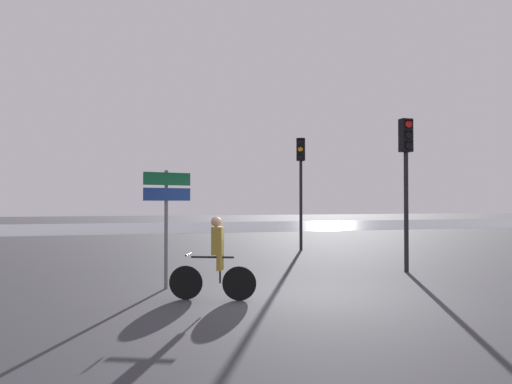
{
  "coord_description": "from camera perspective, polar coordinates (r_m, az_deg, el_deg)",
  "views": [
    {
      "loc": [
        -3.64,
        -9.39,
        1.91
      ],
      "look_at": [
        0.5,
        5.0,
        2.2
      ],
      "focal_mm": 35.0,
      "sensor_mm": 36.0,
      "label": 1
    }
  ],
  "objects": [
    {
      "name": "traffic_light_near_right",
      "position": [
        14.15,
        16.77,
        2.97
      ],
      "size": [
        0.32,
        0.34,
        4.16
      ],
      "rotation": [
        0.0,
        0.0,
        3.15
      ],
      "color": "black",
      "rests_on": "ground"
    },
    {
      "name": "water_strip",
      "position": [
        38.23,
        -10.59,
        -3.96
      ],
      "size": [
        80.0,
        16.0,
        0.01
      ],
      "primitive_type": "cube",
      "color": "slate",
      "rests_on": "ground"
    },
    {
      "name": "traffic_light_far_right",
      "position": [
        19.8,
        5.15,
        2.27
      ],
      "size": [
        0.4,
        0.42,
        4.43
      ],
      "rotation": [
        0.0,
        0.0,
        2.64
      ],
      "color": "black",
      "rests_on": "ground"
    },
    {
      "name": "cyclist",
      "position": [
        9.78,
        -4.63,
        -7.5
      ],
      "size": [
        1.6,
        0.73,
        1.62
      ],
      "rotation": [
        0.0,
        0.0,
        1.19
      ],
      "color": "black",
      "rests_on": "ground"
    },
    {
      "name": "direction_sign_post",
      "position": [
        11.13,
        -10.17,
        -1.68
      ],
      "size": [
        1.06,
        0.36,
        2.6
      ],
      "rotation": [
        0.0,
        0.0,
        3.44
      ],
      "color": "slate",
      "rests_on": "ground"
    },
    {
      "name": "ground_plane",
      "position": [
        10.24,
        5.16,
        -11.84
      ],
      "size": [
        120.0,
        120.0,
        0.0
      ],
      "primitive_type": "plane",
      "color": "#333338"
    }
  ]
}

